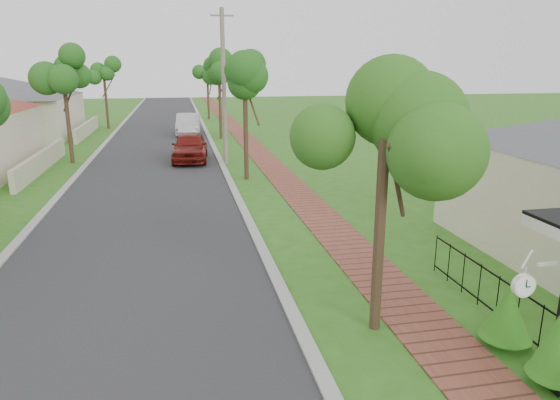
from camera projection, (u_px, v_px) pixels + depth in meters
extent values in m
plane|color=#336117|center=(287.00, 384.00, 8.57)|extent=(160.00, 160.00, 0.00)
cube|color=#28282B|center=(154.00, 167.00, 26.91)|extent=(7.00, 120.00, 0.02)
cube|color=#9E9E99|center=(222.00, 164.00, 27.61)|extent=(0.30, 120.00, 0.10)
cube|color=#9E9E99|center=(83.00, 169.00, 26.20)|extent=(0.30, 120.00, 0.10)
cube|color=brown|center=(268.00, 162.00, 28.11)|extent=(1.50, 120.00, 0.03)
cube|color=black|center=(560.00, 381.00, 8.47)|extent=(0.48, 0.48, 0.24)
cube|color=black|center=(544.00, 307.00, 9.27)|extent=(0.03, 8.00, 0.03)
cube|color=black|center=(538.00, 345.00, 9.48)|extent=(0.03, 8.00, 0.03)
cylinder|color=black|center=(541.00, 329.00, 9.39)|extent=(0.02, 0.02, 1.00)
cylinder|color=black|center=(518.00, 312.00, 10.02)|extent=(0.02, 0.02, 1.00)
cylinder|color=black|center=(497.00, 298.00, 10.65)|extent=(0.02, 0.02, 1.00)
cylinder|color=black|center=(479.00, 285.00, 11.28)|extent=(0.02, 0.02, 1.00)
cylinder|color=black|center=(463.00, 273.00, 11.91)|extent=(0.02, 0.02, 1.00)
cylinder|color=black|center=(449.00, 263.00, 12.54)|extent=(0.02, 0.02, 1.00)
cylinder|color=black|center=(436.00, 253.00, 13.17)|extent=(0.02, 0.02, 1.00)
cylinder|color=#382619|center=(246.00, 132.00, 23.40)|extent=(0.22, 0.22, 4.55)
sphere|color=#194512|center=(245.00, 79.00, 22.77)|extent=(1.70, 1.70, 1.70)
cylinder|color=#382619|center=(220.00, 105.00, 36.59)|extent=(0.22, 0.22, 4.90)
sphere|color=#194512|center=(219.00, 69.00, 35.91)|extent=(1.70, 1.70, 1.70)
cylinder|color=#382619|center=(208.00, 98.00, 49.92)|extent=(0.22, 0.22, 4.20)
sphere|color=#194512|center=(207.00, 75.00, 49.34)|extent=(1.70, 1.70, 1.70)
cylinder|color=#382619|center=(68.00, 119.00, 27.29)|extent=(0.22, 0.22, 4.90)
sphere|color=#194512|center=(63.00, 70.00, 26.61)|extent=(1.70, 1.70, 1.70)
cylinder|color=#382619|center=(106.00, 102.00, 42.47)|extent=(0.22, 0.22, 4.55)
sphere|color=#194512|center=(104.00, 73.00, 41.84)|extent=(1.70, 1.70, 1.70)
sphere|color=#286013|center=(555.00, 369.00, 8.45)|extent=(0.71, 0.71, 0.71)
cone|color=#286013|center=(560.00, 338.00, 8.30)|extent=(0.81, 0.81, 1.17)
sphere|color=#286013|center=(505.00, 332.00, 9.73)|extent=(0.77, 0.77, 0.77)
cone|color=#286013|center=(508.00, 310.00, 9.61)|extent=(0.87, 0.87, 0.95)
cube|color=#BFB299|center=(42.00, 161.00, 25.70)|extent=(0.25, 10.00, 1.00)
cube|color=#BFB299|center=(87.00, 129.00, 38.94)|extent=(0.25, 10.00, 1.00)
imported|color=maroon|center=(190.00, 147.00, 28.36)|extent=(2.27, 4.86, 1.61)
imported|color=silver|center=(188.00, 125.00, 38.88)|extent=(2.02, 5.05, 1.63)
cylinder|color=#382619|center=(379.00, 238.00, 9.90)|extent=(0.22, 0.22, 3.95)
sphere|color=#336B1F|center=(385.00, 134.00, 9.35)|extent=(1.96, 1.96, 1.96)
cylinder|color=gray|center=(224.00, 89.00, 26.59)|extent=(0.24, 0.24, 8.16)
cube|color=gray|center=(222.00, 16.00, 25.63)|extent=(1.20, 0.08, 0.08)
cube|color=white|center=(555.00, 263.00, 7.93)|extent=(0.65, 0.05, 0.05)
cylinder|color=white|center=(525.00, 275.00, 7.87)|extent=(0.02, 0.02, 0.28)
cylinder|color=white|center=(523.00, 285.00, 7.92)|extent=(0.39, 0.10, 0.39)
cylinder|color=white|center=(526.00, 287.00, 7.87)|extent=(0.33, 0.01, 0.33)
cylinder|color=white|center=(521.00, 284.00, 7.97)|extent=(0.33, 0.01, 0.33)
cube|color=black|center=(527.00, 284.00, 7.84)|extent=(0.01, 0.01, 0.13)
cube|color=black|center=(528.00, 287.00, 7.87)|extent=(0.08, 0.01, 0.02)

